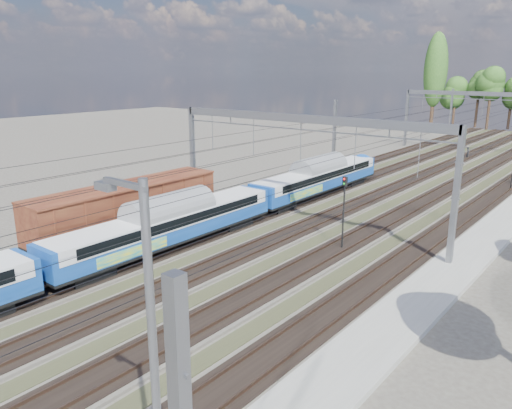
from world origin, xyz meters
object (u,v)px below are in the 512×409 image
Objects in this scene: emu_train at (165,220)px; freight_boxcar at (128,207)px; signal_near at (344,204)px; worker at (468,153)px; lamp_post at (152,375)px.

freight_boxcar is (-4.50, 0.38, 0.06)m from emu_train.
signal_near is (9.17, 8.01, 0.96)m from emu_train.
freight_boxcar is 9.28× the size of worker.
signal_near is 0.52× the size of lamp_post.
freight_boxcar is 2.92× the size of signal_near.
signal_near is at bearing 178.95° from worker.
lamp_post is at bearing -50.05° from signal_near.
lamp_post reaches higher than signal_near.
worker is at bearing 79.62° from freight_boxcar.
lamp_post is (16.91, -15.02, 3.15)m from emu_train.
emu_train is 35.09× the size of worker.
lamp_post reaches higher than worker.
worker is (4.83, 51.37, -1.52)m from emu_train.
emu_train is 51.62m from worker.
freight_boxcar reaches higher than worker.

